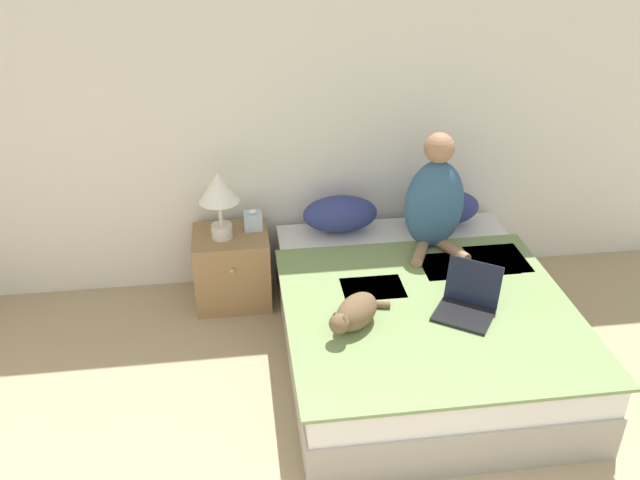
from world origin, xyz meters
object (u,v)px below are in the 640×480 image
table_lamp (219,193)px  tissue_box (253,220)px  pillow_far (443,208)px  pillow_near (340,214)px  cat_tabby (355,313)px  bed (419,323)px  laptop_open (467,303)px  nightstand (232,268)px  person_sitting (435,201)px

table_lamp → tissue_box: (0.21, 0.10, -0.26)m
pillow_far → tissue_box: (-1.29, 0.02, -0.02)m
pillow_near → cat_tabby: (-0.10, -1.09, -0.03)m
pillow_near → tissue_box: 0.58m
pillow_near → tissue_box: pillow_near is taller
bed → laptop_open: size_ratio=4.55×
bed → pillow_near: size_ratio=3.84×
bed → laptop_open: laptop_open is taller
nightstand → tissue_box: 0.36m
pillow_near → tissue_box: size_ratio=3.59×
pillow_near → table_lamp: (-0.79, -0.08, 0.25)m
pillow_near → nightstand: (-0.74, -0.05, -0.33)m
laptop_open → person_sitting: bearing=124.1°
pillow_far → cat_tabby: bearing=-126.4°
bed → nightstand: nightstand is taller
bed → cat_tabby: (-0.45, -0.29, 0.33)m
pillow_far → laptop_open: (-0.17, -1.04, -0.07)m
pillow_far → cat_tabby: size_ratio=1.29×
bed → tissue_box: tissue_box is taller
person_sitting → nightstand: (-1.29, 0.25, -0.54)m
laptop_open → tissue_box: 1.55m
laptop_open → cat_tabby: bearing=-140.6°
pillow_near → laptop_open: bearing=-62.4°
laptop_open → tissue_box: laptop_open is taller
bed → pillow_far: (0.35, 0.80, 0.36)m
bed → nightstand: bearing=145.6°
pillow_far → bed: bearing=-113.9°
laptop_open → bed: bearing=163.0°
person_sitting → tissue_box: 1.20m
table_lamp → pillow_far: bearing=3.2°
pillow_far → cat_tabby: (-0.81, -1.09, -0.03)m
pillow_near → table_lamp: size_ratio=1.10×
nightstand → table_lamp: size_ratio=1.12×
bed → tissue_box: size_ratio=13.78×
pillow_near → pillow_far: size_ratio=1.00×
cat_tabby → nightstand: 1.26m
bed → laptop_open: (0.19, -0.24, 0.29)m
nightstand → bed: bearing=-34.4°
person_sitting → nightstand: size_ratio=1.52×
tissue_box → pillow_near: bearing=-1.8°
tissue_box → laptop_open: bearing=-43.2°
person_sitting → nightstand: person_sitting is taller
pillow_far → person_sitting: bearing=-118.1°
bed → pillow_far: size_ratio=3.84×
table_lamp → nightstand: bearing=32.8°
tissue_box → table_lamp: bearing=-153.6°
pillow_far → laptop_open: bearing=-99.1°
pillow_far → tissue_box: size_ratio=3.59×
bed → pillow_near: pillow_near is taller
pillow_far → nightstand: 1.49m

